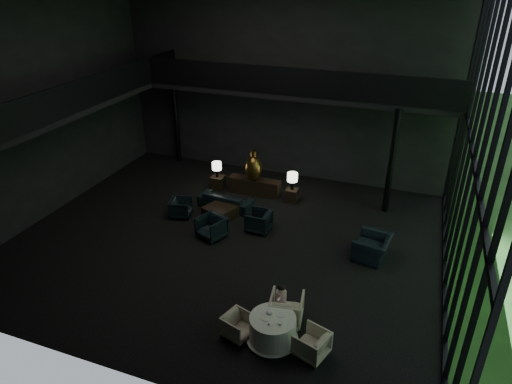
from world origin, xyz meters
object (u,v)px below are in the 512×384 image
(lounge_armchair_west, at_px, (181,207))
(coffee_table, at_px, (220,212))
(lounge_armchair_east, at_px, (258,219))
(window_armchair, at_px, (373,242))
(lounge_armchair_south, at_px, (211,225))
(side_table_right, at_px, (292,195))
(table_lamp_left, at_px, (217,167))
(side_table_left, at_px, (218,183))
(sofa, at_px, (226,198))
(console, at_px, (255,186))
(table_lamp_right, at_px, (292,178))
(bronze_urn, at_px, (254,168))
(dining_chair_north, at_px, (287,306))
(child, at_px, (281,295))
(dining_table, at_px, (272,331))
(dining_chair_west, at_px, (238,326))
(dining_chair_east, at_px, (311,343))

(lounge_armchair_west, relative_size, coffee_table, 0.75)
(lounge_armchair_east, height_order, window_armchair, window_armchair)
(lounge_armchair_south, bearing_deg, side_table_right, 84.71)
(table_lamp_left, distance_m, lounge_armchair_east, 3.75)
(side_table_left, xyz_separation_m, sofa, (0.97, -1.39, 0.13))
(console, bearing_deg, table_lamp_right, -2.99)
(console, xyz_separation_m, lounge_armchair_east, (1.13, -2.62, 0.10))
(bronze_urn, relative_size, side_table_left, 2.25)
(dining_chair_north, relative_size, child, 1.64)
(table_lamp_right, height_order, window_armchair, table_lamp_right)
(coffee_table, distance_m, child, 5.69)
(table_lamp_left, height_order, dining_chair_north, table_lamp_left)
(side_table_right, height_order, dining_table, dining_table)
(table_lamp_right, relative_size, sofa, 0.33)
(lounge_armchair_south, height_order, dining_chair_west, lounge_armchair_south)
(bronze_urn, distance_m, side_table_left, 1.85)
(sofa, distance_m, child, 6.38)
(lounge_armchair_east, height_order, dining_chair_north, dining_chair_north)
(sofa, height_order, dining_chair_north, dining_chair_north)
(sofa, height_order, window_armchair, window_armchair)
(bronze_urn, relative_size, dining_chair_north, 1.28)
(dining_table, bearing_deg, dining_chair_north, 83.09)
(lounge_armchair_east, relative_size, window_armchair, 0.67)
(table_lamp_left, xyz_separation_m, table_lamp_right, (3.20, 0.04, -0.01))
(table_lamp_left, height_order, dining_chair_east, table_lamp_left)
(side_table_right, height_order, sofa, sofa)
(coffee_table, bearing_deg, table_lamp_left, 117.07)
(side_table_right, distance_m, lounge_armchair_south, 3.97)
(sofa, bearing_deg, side_table_right, -143.13)
(dining_chair_west, bearing_deg, lounge_armchair_west, 59.32)
(console, distance_m, side_table_right, 1.60)
(bronze_urn, xyz_separation_m, lounge_armchair_south, (-0.22, -3.50, -0.73))
(lounge_armchair_south, height_order, coffee_table, lounge_armchair_south)
(console, relative_size, bronze_urn, 1.70)
(console, bearing_deg, side_table_right, -2.92)
(window_armchair, distance_m, dining_chair_east, 4.70)
(sofa, bearing_deg, table_lamp_right, -143.17)
(bronze_urn, distance_m, coffee_table, 2.42)
(lounge_armchair_west, xyz_separation_m, window_armchair, (6.99, -0.26, 0.20))
(bronze_urn, height_order, table_lamp_left, bronze_urn)
(dining_chair_north, bearing_deg, lounge_armchair_west, -45.45)
(dining_table, bearing_deg, table_lamp_right, 102.70)
(lounge_armchair_west, distance_m, dining_chair_north, 6.60)
(bronze_urn, bearing_deg, console, 90.00)
(bronze_urn, relative_size, sofa, 0.59)
(table_lamp_right, xyz_separation_m, lounge_armchair_west, (-3.52, -2.59, -0.63))
(side_table_left, distance_m, window_armchair, 7.27)
(table_lamp_left, xyz_separation_m, side_table_right, (3.20, 0.04, -0.76))
(dining_table, relative_size, dining_chair_north, 1.35)
(dining_chair_north, height_order, dining_chair_west, dining_chair_north)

